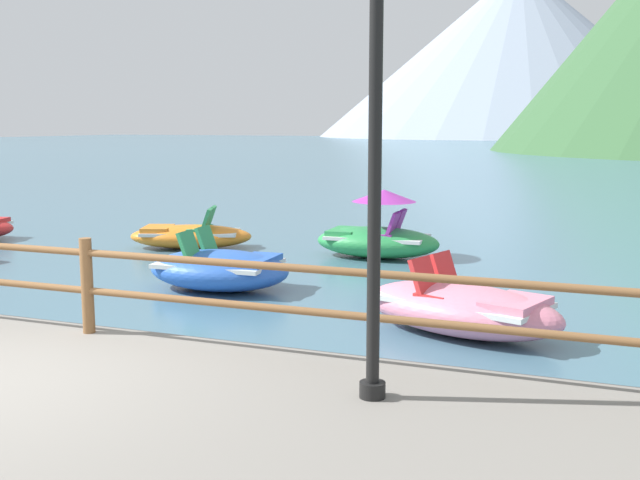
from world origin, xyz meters
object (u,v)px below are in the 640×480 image
(pedal_boat_0, at_px, (462,308))
(pedal_boat_6, at_px, (220,269))
(pedal_boat_3, at_px, (190,236))
(lamp_post, at_px, (376,61))
(pedal_boat_4, at_px, (378,235))

(pedal_boat_0, relative_size, pedal_boat_6, 1.24)
(pedal_boat_6, bearing_deg, pedal_boat_3, 126.92)
(pedal_boat_0, distance_m, pedal_boat_3, 7.56)
(lamp_post, xyz_separation_m, pedal_boat_3, (-6.17, 7.73, -2.65))
(lamp_post, relative_size, pedal_boat_6, 1.87)
(pedal_boat_4, bearing_deg, pedal_boat_3, -175.19)
(lamp_post, height_order, pedal_boat_6, lamp_post)
(lamp_post, height_order, pedal_boat_4, lamp_post)
(pedal_boat_4, relative_size, pedal_boat_6, 1.05)
(lamp_post, height_order, pedal_boat_0, lamp_post)
(pedal_boat_4, bearing_deg, pedal_boat_0, -62.37)
(pedal_boat_0, relative_size, pedal_boat_3, 1.04)
(pedal_boat_4, distance_m, pedal_boat_6, 3.77)
(pedal_boat_3, xyz_separation_m, pedal_boat_4, (3.79, 0.32, 0.17))
(pedal_boat_0, bearing_deg, lamp_post, -90.65)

